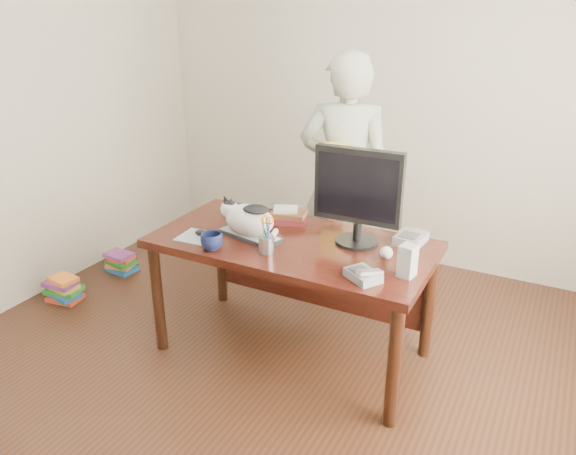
# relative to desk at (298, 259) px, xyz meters

# --- Properties ---
(room) EXTENTS (4.50, 4.50, 4.50)m
(room) POSITION_rel_desk_xyz_m (0.00, -0.68, 0.75)
(room) COLOR black
(room) RESTS_ON ground
(desk) EXTENTS (1.60, 0.80, 0.75)m
(desk) POSITION_rel_desk_xyz_m (0.00, 0.00, 0.00)
(desk) COLOR black
(desk) RESTS_ON ground
(keyboard) EXTENTS (0.42, 0.23, 0.02)m
(keyboard) POSITION_rel_desk_xyz_m (-0.24, -0.15, 0.16)
(keyboard) COLOR black
(keyboard) RESTS_ON desk
(cat) EXTENTS (0.39, 0.24, 0.22)m
(cat) POSITION_rel_desk_xyz_m (-0.25, -0.15, 0.26)
(cat) COLOR silver
(cat) RESTS_ON keyboard
(monitor) EXTENTS (0.49, 0.25, 0.55)m
(monitor) POSITION_rel_desk_xyz_m (0.34, 0.04, 0.46)
(monitor) COLOR black
(monitor) RESTS_ON desk
(pen_cup) EXTENTS (0.09, 0.09, 0.22)m
(pen_cup) POSITION_rel_desk_xyz_m (-0.05, -0.28, 0.21)
(pen_cup) COLOR gray
(pen_cup) RESTS_ON desk
(mousepad) EXTENTS (0.23, 0.21, 0.00)m
(mousepad) POSITION_rel_desk_xyz_m (-0.51, -0.29, 0.15)
(mousepad) COLOR #B2B7BF
(mousepad) RESTS_ON desk
(mouse) EXTENTS (0.10, 0.07, 0.04)m
(mouse) POSITION_rel_desk_xyz_m (-0.49, -0.27, 0.17)
(mouse) COLOR black
(mouse) RESTS_ON mousepad
(coffee_mug) EXTENTS (0.17, 0.17, 0.10)m
(coffee_mug) POSITION_rel_desk_xyz_m (-0.34, -0.39, 0.20)
(coffee_mug) COLOR black
(coffee_mug) RESTS_ON desk
(phone) EXTENTS (0.21, 0.20, 0.08)m
(phone) POSITION_rel_desk_xyz_m (0.53, -0.34, 0.17)
(phone) COLOR slate
(phone) RESTS_ON desk
(speaker) EXTENTS (0.09, 0.10, 0.17)m
(speaker) POSITION_rel_desk_xyz_m (0.71, -0.20, 0.23)
(speaker) COLOR #99999B
(speaker) RESTS_ON desk
(baseball) EXTENTS (0.07, 0.07, 0.07)m
(baseball) POSITION_rel_desk_xyz_m (0.55, -0.06, 0.18)
(baseball) COLOR silver
(baseball) RESTS_ON desk
(book_stack) EXTENTS (0.27, 0.24, 0.09)m
(book_stack) POSITION_rel_desk_xyz_m (-0.16, 0.18, 0.19)
(book_stack) COLOR #51151A
(book_stack) RESTS_ON desk
(calculator) EXTENTS (0.16, 0.21, 0.06)m
(calculator) POSITION_rel_desk_xyz_m (0.61, 0.20, 0.18)
(calculator) COLOR slate
(calculator) RESTS_ON desk
(person) EXTENTS (0.73, 0.58, 1.75)m
(person) POSITION_rel_desk_xyz_m (-0.03, 0.79, 0.27)
(person) COLOR silver
(person) RESTS_ON ground
(held_book) EXTENTS (0.19, 0.14, 0.23)m
(held_book) POSITION_rel_desk_xyz_m (-0.03, 0.62, 0.45)
(held_book) COLOR gold
(held_book) RESTS_ON person
(book_pile_a) EXTENTS (0.27, 0.22, 0.18)m
(book_pile_a) POSITION_rel_desk_xyz_m (-1.75, -0.28, -0.51)
(book_pile_a) COLOR red
(book_pile_a) RESTS_ON ground
(book_pile_b) EXTENTS (0.26, 0.20, 0.15)m
(book_pile_b) POSITION_rel_desk_xyz_m (-1.72, 0.27, -0.53)
(book_pile_b) COLOR #1A539C
(book_pile_b) RESTS_ON ground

